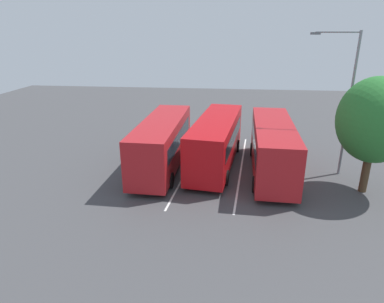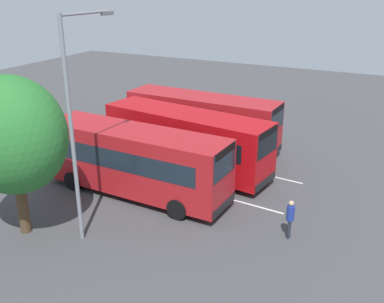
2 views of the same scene
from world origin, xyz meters
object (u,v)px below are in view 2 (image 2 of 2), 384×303
Objects in this scene: bus_center_left at (187,140)px; depot_tree at (12,136)px; bus_far_left at (135,160)px; street_lamp at (75,118)px; pedestrian at (290,216)px; bus_center_right at (203,120)px.

bus_center_left is 9.53m from depot_tree.
depot_tree is at bearing -111.76° from bus_far_left.
bus_far_left is 5.27m from street_lamp.
bus_center_left is 8.07m from pedestrian.
bus_center_left is 8.47m from street_lamp.
bus_center_right is 1.45× the size of depot_tree.
bus_far_left is 6.00m from depot_tree.
bus_far_left is 1.00× the size of bus_center_right.
street_lamp is 2.76m from depot_tree.
street_lamp is at bearing -87.55° from bus_center_right.
pedestrian is (6.86, -4.16, -0.82)m from bus_center_left.
depot_tree is at bearing -102.34° from bus_center_left.
bus_far_left is at bearing 6.44° from street_lamp.
bus_far_left and bus_center_left have the same top height.
pedestrian is at bearing -23.95° from bus_center_left.
street_lamp is (0.17, -11.36, 3.26)m from bus_center_right.
street_lamp reaches higher than bus_center_right.
depot_tree reaches higher than bus_far_left.
street_lamp is at bearing 19.53° from depot_tree.
bus_center_left is (0.88, 3.66, 0.00)m from bus_far_left.
street_lamp is at bearing -84.19° from bus_far_left.
depot_tree is at bearing -99.12° from bus_center_right.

